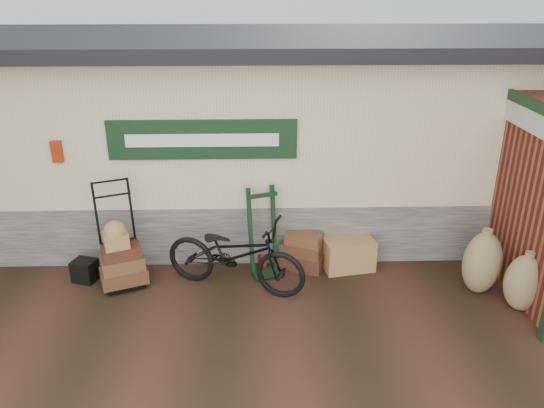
{
  "coord_description": "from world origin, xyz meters",
  "views": [
    {
      "loc": [
        0.45,
        -6.1,
        3.96
      ],
      "look_at": [
        0.65,
        0.9,
        1.01
      ],
      "focal_mm": 35.0,
      "sensor_mm": 36.0,
      "label": 1
    }
  ],
  "objects_px": {
    "suitcase_stack": "(302,250)",
    "black_trunk": "(85,271)",
    "green_barrow": "(263,232)",
    "bicycle": "(235,250)",
    "wicker_hamper": "(348,253)",
    "porter_trolley": "(118,233)"
  },
  "relations": [
    {
      "from": "suitcase_stack",
      "to": "bicycle",
      "type": "distance_m",
      "value": 1.16
    },
    {
      "from": "green_barrow",
      "to": "black_trunk",
      "type": "height_order",
      "value": "green_barrow"
    },
    {
      "from": "black_trunk",
      "to": "bicycle",
      "type": "height_order",
      "value": "bicycle"
    },
    {
      "from": "wicker_hamper",
      "to": "black_trunk",
      "type": "bearing_deg",
      "value": -176.07
    },
    {
      "from": "porter_trolley",
      "to": "wicker_hamper",
      "type": "xyz_separation_m",
      "value": [
        3.27,
        0.28,
        -0.51
      ]
    },
    {
      "from": "wicker_hamper",
      "to": "bicycle",
      "type": "xyz_separation_m",
      "value": [
        -1.65,
        -0.52,
        0.35
      ]
    },
    {
      "from": "porter_trolley",
      "to": "wicker_hamper",
      "type": "height_order",
      "value": "porter_trolley"
    },
    {
      "from": "porter_trolley",
      "to": "suitcase_stack",
      "type": "relative_size",
      "value": 2.35
    },
    {
      "from": "suitcase_stack",
      "to": "wicker_hamper",
      "type": "relative_size",
      "value": 0.88
    },
    {
      "from": "porter_trolley",
      "to": "green_barrow",
      "type": "distance_m",
      "value": 2.03
    },
    {
      "from": "porter_trolley",
      "to": "suitcase_stack",
      "type": "distance_m",
      "value": 2.65
    },
    {
      "from": "wicker_hamper",
      "to": "bicycle",
      "type": "height_order",
      "value": "bicycle"
    },
    {
      "from": "green_barrow",
      "to": "black_trunk",
      "type": "relative_size",
      "value": 4.11
    },
    {
      "from": "green_barrow",
      "to": "black_trunk",
      "type": "distance_m",
      "value": 2.6
    },
    {
      "from": "green_barrow",
      "to": "wicker_hamper",
      "type": "relative_size",
      "value": 1.78
    },
    {
      "from": "porter_trolley",
      "to": "black_trunk",
      "type": "bearing_deg",
      "value": 156.24
    },
    {
      "from": "porter_trolley",
      "to": "wicker_hamper",
      "type": "bearing_deg",
      "value": -17.07
    },
    {
      "from": "suitcase_stack",
      "to": "black_trunk",
      "type": "height_order",
      "value": "suitcase_stack"
    },
    {
      "from": "suitcase_stack",
      "to": "black_trunk",
      "type": "distance_m",
      "value": 3.14
    },
    {
      "from": "porter_trolley",
      "to": "suitcase_stack",
      "type": "xyz_separation_m",
      "value": [
        2.59,
        0.31,
        -0.47
      ]
    },
    {
      "from": "porter_trolley",
      "to": "wicker_hamper",
      "type": "relative_size",
      "value": 2.07
    },
    {
      "from": "green_barrow",
      "to": "wicker_hamper",
      "type": "xyz_separation_m",
      "value": [
        1.25,
        0.08,
        -0.41
      ]
    }
  ]
}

